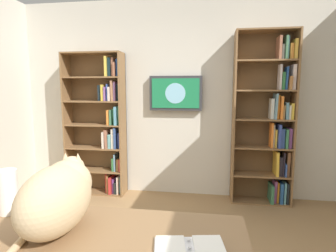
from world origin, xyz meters
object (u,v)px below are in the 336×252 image
(cat, at_px, (59,195))
(open_binder, at_px, (190,249))
(bookshelf_left, at_px, (270,121))
(paper_towel_roll, at_px, (8,192))
(wall_mounted_tv, at_px, (176,93))
(bookshelf_right, at_px, (102,125))

(cat, distance_m, open_binder, 0.72)
(cat, bearing_deg, open_binder, 171.97)
(open_binder, bearing_deg, cat, -8.03)
(cat, height_order, open_binder, cat)
(bookshelf_left, distance_m, paper_towel_roll, 2.98)
(wall_mounted_tv, height_order, cat, wall_mounted_tv)
(bookshelf_right, bearing_deg, cat, 106.82)
(wall_mounted_tv, bearing_deg, cat, 82.88)
(wall_mounted_tv, xyz_separation_m, cat, (0.31, 2.47, -0.49))
(cat, relative_size, open_binder, 1.83)
(bookshelf_right, relative_size, wall_mounted_tv, 2.77)
(wall_mounted_tv, bearing_deg, bookshelf_right, 4.71)
(bookshelf_right, distance_m, cat, 2.49)
(cat, xyz_separation_m, paper_towel_roll, (0.41, -0.13, -0.06))
(bookshelf_left, distance_m, bookshelf_right, 2.26)
(bookshelf_left, height_order, wall_mounted_tv, bookshelf_left)
(bookshelf_left, distance_m, cat, 2.84)
(bookshelf_left, height_order, bookshelf_right, bookshelf_left)
(bookshelf_left, height_order, paper_towel_roll, bookshelf_left)
(bookshelf_left, relative_size, paper_towel_roll, 8.36)
(wall_mounted_tv, height_order, open_binder, wall_mounted_tv)
(paper_towel_roll, bearing_deg, open_binder, 168.23)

